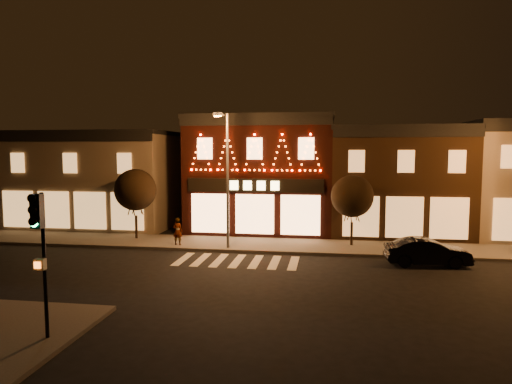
% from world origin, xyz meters
% --- Properties ---
extents(ground, '(120.00, 120.00, 0.00)m').
position_xyz_m(ground, '(0.00, 0.00, 0.00)').
color(ground, black).
rests_on(ground, ground).
extents(sidewalk_far, '(44.00, 4.00, 0.15)m').
position_xyz_m(sidewalk_far, '(2.00, 8.00, 0.07)').
color(sidewalk_far, '#47423D').
rests_on(sidewalk_far, ground).
extents(building_left, '(12.20, 8.28, 7.30)m').
position_xyz_m(building_left, '(-13.00, 13.99, 3.66)').
color(building_left, '#756553').
rests_on(building_left, ground).
extents(building_pulp, '(10.20, 8.34, 8.30)m').
position_xyz_m(building_pulp, '(0.00, 13.98, 4.16)').
color(building_pulp, black).
rests_on(building_pulp, ground).
extents(building_right_a, '(9.20, 8.28, 7.50)m').
position_xyz_m(building_right_a, '(9.50, 13.99, 3.76)').
color(building_right_a, '#392313').
rests_on(building_right_a, ground).
extents(traffic_signal_near, '(0.33, 0.47, 4.49)m').
position_xyz_m(traffic_signal_near, '(-3.81, -7.15, 3.32)').
color(traffic_signal_near, black).
rests_on(traffic_signal_near, sidewalk_near).
extents(streetlamp_mid, '(0.53, 1.80, 7.85)m').
position_xyz_m(streetlamp_mid, '(-1.11, 6.37, 4.76)').
color(streetlamp_mid, '#59595E').
rests_on(streetlamp_mid, sidewalk_far).
extents(tree_left, '(2.71, 2.71, 4.53)m').
position_xyz_m(tree_left, '(-7.63, 8.54, 3.32)').
color(tree_left, black).
rests_on(tree_left, sidewalk_far).
extents(tree_right, '(2.55, 2.55, 4.26)m').
position_xyz_m(tree_right, '(6.19, 8.45, 3.13)').
color(tree_right, black).
rests_on(tree_right, sidewalk_far).
extents(dark_sedan, '(4.28, 1.72, 1.38)m').
position_xyz_m(dark_sedan, '(9.80, 4.64, 0.69)').
color(dark_sedan, black).
rests_on(dark_sedan, ground).
extents(pedestrian, '(0.66, 0.48, 1.67)m').
position_xyz_m(pedestrian, '(-4.26, 6.89, 0.98)').
color(pedestrian, gray).
rests_on(pedestrian, sidewalk_far).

